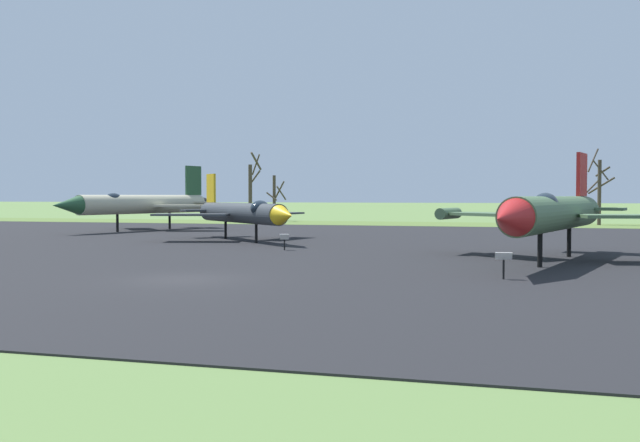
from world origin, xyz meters
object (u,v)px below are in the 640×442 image
Objects in this scene: info_placard_front_left at (504,262)px; info_placard_rear_right at (284,240)px; jet_fighter_front_left at (554,213)px; jet_fighter_rear_right at (243,212)px; jet_fighter_rear_left at (140,204)px.

info_placard_rear_right is at bearing 137.90° from info_placard_front_left.
jet_fighter_rear_right is at bearing 152.03° from jet_fighter_front_left.
info_placard_rear_right is (-14.67, 3.62, -1.76)m from jet_fighter_front_left.
jet_fighter_front_left is 41.02m from jet_fighter_rear_left.
info_placard_front_left is 16.95m from info_placard_rear_right.
info_placard_front_left is at bearing -105.10° from jet_fighter_front_left.
jet_fighter_front_left reaches higher than info_placard_front_left.
jet_fighter_front_left is at bearing 74.90° from info_placard_front_left.
jet_fighter_front_left reaches higher than info_placard_rear_right.
info_placard_rear_right is at bearing 166.14° from jet_fighter_front_left.
jet_fighter_front_left is at bearing -32.45° from jet_fighter_rear_left.
jet_fighter_front_left is 1.45× the size of jet_fighter_rear_right.
jet_fighter_rear_left is 27.19m from info_placard_rear_right.
jet_fighter_rear_left reaches higher than info_placard_front_left.
jet_fighter_rear_left is at bearing 142.00° from jet_fighter_rear_right.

